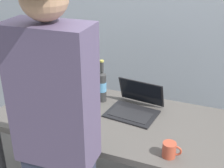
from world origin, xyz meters
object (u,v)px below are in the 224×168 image
Objects in this scene: beer_bottle_green at (102,86)px; laptop at (135,106)px; person_figure at (58,145)px; coffee_mug at (170,150)px; beer_bottle_brown at (91,90)px; beer_bottle_dark at (91,86)px.

laptop is at bearing -12.39° from beer_bottle_green.
person_figure is 16.38× the size of coffee_mug.
laptop is 0.53m from coffee_mug.
beer_bottle_brown reaches higher than laptop.
beer_bottle_dark is 0.14× the size of person_figure.
person_figure is at bearing -77.42° from beer_bottle_brown.
laptop is 0.39m from beer_bottle_dark.
beer_bottle_brown is 0.09m from beer_bottle_dark.
laptop is 0.30m from beer_bottle_green.
beer_bottle_green is 0.10m from beer_bottle_dark.
person_figure reaches higher than beer_bottle_brown.
coffee_mug is at bearing 32.62° from person_figure.
beer_bottle_green reaches higher than coffee_mug.
beer_bottle_green is 0.81m from person_figure.
beer_bottle_green is at bearing 48.40° from beer_bottle_brown.
beer_bottle_brown is at bearing 102.58° from person_figure.
laptop is at bearing 129.21° from coffee_mug.
coffee_mug is (0.71, -0.48, -0.05)m from beer_bottle_dark.
beer_bottle_dark is (-0.10, 0.01, -0.03)m from beer_bottle_green.
beer_bottle_green reaches higher than beer_bottle_dark.
beer_bottle_dark is at bearing 173.89° from beer_bottle_green.
beer_bottle_dark is 0.86m from coffee_mug.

